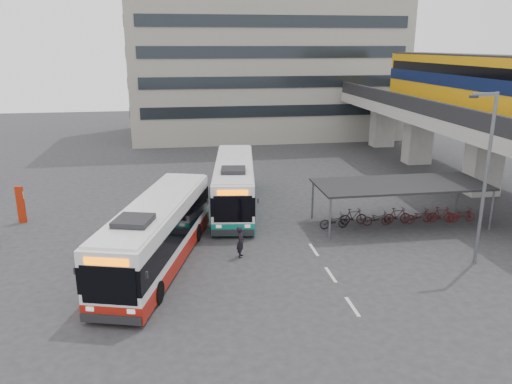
{
  "coord_description": "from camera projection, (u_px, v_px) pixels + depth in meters",
  "views": [
    {
      "loc": [
        -4.27,
        -23.45,
        10.34
      ],
      "look_at": [
        0.12,
        4.36,
        2.0
      ],
      "focal_mm": 35.0,
      "sensor_mm": 36.0,
      "label": 1
    }
  ],
  "objects": [
    {
      "name": "bus_teal",
      "position": [
        234.0,
        185.0,
        32.58
      ],
      "size": [
        3.88,
        11.53,
        3.34
      ],
      "rotation": [
        0.0,
        0.0,
        -0.13
      ],
      "color": "white",
      "rests_on": "ground"
    },
    {
      "name": "ground",
      "position": [
        267.0,
        253.0,
        25.79
      ],
      "size": [
        120.0,
        120.0,
        0.0
      ],
      "primitive_type": "plane",
      "color": "#28282B",
      "rests_on": "ground"
    },
    {
      "name": "bus_main",
      "position": [
        157.0,
        234.0,
        23.97
      ],
      "size": [
        5.59,
        11.79,
        3.41
      ],
      "rotation": [
        0.0,
        0.0,
        -0.28
      ],
      "color": "white",
      "rests_on": "ground"
    },
    {
      "name": "road_markings",
      "position": [
        331.0,
        275.0,
        23.32
      ],
      "size": [
        0.15,
        7.6,
        0.01
      ],
      "color": "beige",
      "rests_on": "ground"
    },
    {
      "name": "office_block",
      "position": [
        264.0,
        25.0,
        57.22
      ],
      "size": [
        30.0,
        15.0,
        25.0
      ],
      "primitive_type": "cube",
      "color": "gray",
      "rests_on": "ground"
    },
    {
      "name": "bike_shelter",
      "position": [
        399.0,
        203.0,
        29.51
      ],
      "size": [
        10.0,
        4.0,
        2.54
      ],
      "color": "#595B60",
      "rests_on": "ground"
    },
    {
      "name": "sign_totem_north",
      "position": [
        21.0,
        204.0,
        29.86
      ],
      "size": [
        0.49,
        0.23,
        2.27
      ],
      "rotation": [
        0.0,
        0.0,
        -0.2
      ],
      "color": "#A3210A",
      "rests_on": "ground"
    },
    {
      "name": "pedestrian",
      "position": [
        241.0,
        242.0,
        25.07
      ],
      "size": [
        0.52,
        0.67,
        1.63
      ],
      "primitive_type": "imported",
      "rotation": [
        0.0,
        0.0,
        1.33
      ],
      "color": "black",
      "rests_on": "ground"
    },
    {
      "name": "lamp_post",
      "position": [
        485.0,
        170.0,
        23.22
      ],
      "size": [
        1.46,
        0.31,
        8.32
      ],
      "rotation": [
        0.0,
        0.0,
        0.1
      ],
      "color": "#595B60",
      "rests_on": "ground"
    },
    {
      "name": "viaduct",
      "position": [
        461.0,
        101.0,
        37.74
      ],
      "size": [
        8.0,
        32.0,
        9.68
      ],
      "color": "gray",
      "rests_on": "ground"
    }
  ]
}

